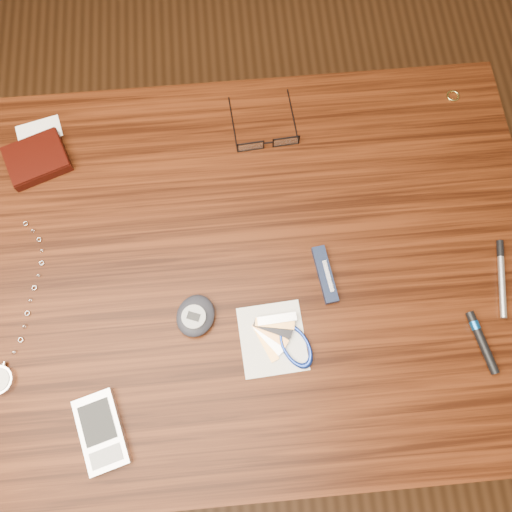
% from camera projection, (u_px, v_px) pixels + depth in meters
% --- Properties ---
extents(ground, '(3.80, 3.80, 0.00)m').
position_uv_depth(ground, '(245.00, 336.00, 1.51)').
color(ground, '#472814').
rests_on(ground, ground).
extents(desk, '(1.00, 0.70, 0.75)m').
position_uv_depth(desk, '(237.00, 281.00, 0.90)').
color(desk, '#3A1709').
rests_on(desk, ground).
extents(wallet_and_card, '(0.12, 0.15, 0.02)m').
position_uv_depth(wallet_and_card, '(37.00, 158.00, 0.85)').
color(wallet_and_card, black).
rests_on(wallet_and_card, desk).
extents(eyeglasses, '(0.12, 0.12, 0.02)m').
position_uv_depth(eyeglasses, '(268.00, 141.00, 0.86)').
color(eyeglasses, black).
rests_on(eyeglasses, desk).
extents(gold_ring, '(0.03, 0.03, 0.00)m').
position_uv_depth(gold_ring, '(453.00, 96.00, 0.90)').
color(gold_ring, tan).
rests_on(gold_ring, desk).
extents(pocket_watch, '(0.08, 0.28, 0.01)m').
position_uv_depth(pocket_watch, '(0.00, 375.00, 0.74)').
color(pocket_watch, silver).
rests_on(pocket_watch, desk).
extents(pda_phone, '(0.09, 0.12, 0.02)m').
position_uv_depth(pda_phone, '(101.00, 431.00, 0.72)').
color(pda_phone, silver).
rests_on(pda_phone, desk).
extents(pedometer, '(0.08, 0.08, 0.03)m').
position_uv_depth(pedometer, '(195.00, 316.00, 0.76)').
color(pedometer, '#22232D').
rests_on(pedometer, desk).
extents(notepad_keys, '(0.13, 0.11, 0.01)m').
position_uv_depth(notepad_keys, '(284.00, 341.00, 0.76)').
color(notepad_keys, white).
rests_on(notepad_keys, desk).
extents(pocket_knife, '(0.03, 0.10, 0.01)m').
position_uv_depth(pocket_knife, '(325.00, 274.00, 0.79)').
color(pocket_knife, '#101C32').
rests_on(pocket_knife, desk).
extents(silver_pen, '(0.03, 0.13, 0.01)m').
position_uv_depth(silver_pen, '(501.00, 272.00, 0.79)').
color(silver_pen, silver).
rests_on(silver_pen, desk).
extents(black_blue_pen, '(0.03, 0.10, 0.01)m').
position_uv_depth(black_blue_pen, '(481.00, 340.00, 0.76)').
color(black_blue_pen, black).
rests_on(black_blue_pen, desk).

